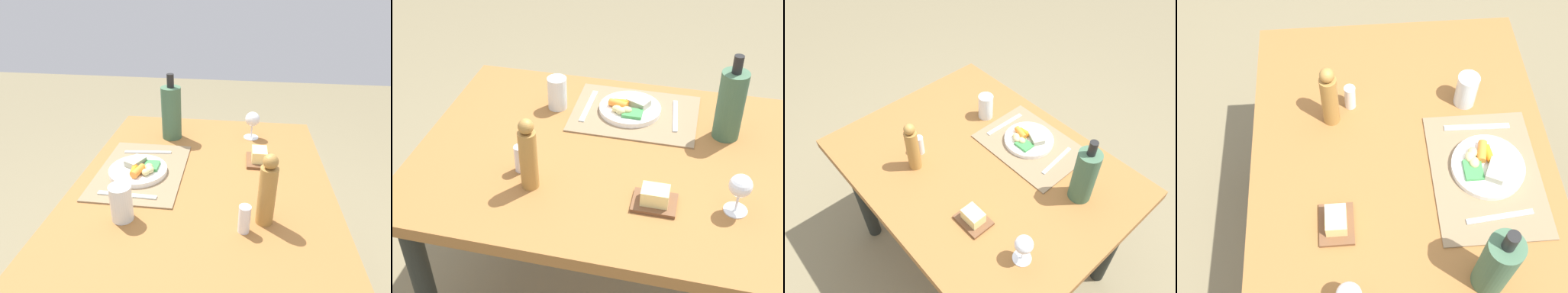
{
  "view_description": "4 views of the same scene",
  "coord_description": "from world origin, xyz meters",
  "views": [
    {
      "loc": [
        1.05,
        0.11,
        1.47
      ],
      "look_at": [
        -0.08,
        -0.04,
        0.88
      ],
      "focal_mm": 31.3,
      "sensor_mm": 36.0,
      "label": 1
    },
    {
      "loc": [
        -0.27,
        1.38,
        1.84
      ],
      "look_at": [
        0.04,
        0.07,
        0.84
      ],
      "focal_mm": 49.1,
      "sensor_mm": 36.0,
      "label": 2
    },
    {
      "loc": [
        -0.82,
        0.74,
        2.02
      ],
      "look_at": [
        0.0,
        0.0,
        0.88
      ],
      "focal_mm": 35.32,
      "sensor_mm": 36.0,
      "label": 3
    },
    {
      "loc": [
        -0.78,
        0.15,
        2.08
      ],
      "look_at": [
        -0.01,
        0.1,
        0.88
      ],
      "focal_mm": 45.28,
      "sensor_mm": 36.0,
      "label": 4
    }
  ],
  "objects": [
    {
      "name": "water_tumbler",
      "position": [
        0.22,
        -0.23,
        0.82
      ],
      "size": [
        0.07,
        0.07,
        0.12
      ],
      "color": "silver",
      "rests_on": "dining_table"
    },
    {
      "name": "pepper_mill",
      "position": [
        0.18,
        0.22,
        0.88
      ],
      "size": [
        0.05,
        0.05,
        0.24
      ],
      "color": "#A87A39",
      "rests_on": "dining_table"
    },
    {
      "name": "wine_glass",
      "position": [
        -0.43,
        0.19,
        0.85
      ],
      "size": [
        0.07,
        0.07,
        0.13
      ],
      "color": "white",
      "rests_on": "dining_table"
    },
    {
      "name": "dinner_plate",
      "position": [
        -0.04,
        -0.25,
        0.79
      ],
      "size": [
        0.22,
        0.22,
        0.05
      ],
      "color": "white",
      "rests_on": "placemat"
    },
    {
      "name": "butter_dish",
      "position": [
        -0.19,
        0.21,
        0.79
      ],
      "size": [
        0.13,
        0.1,
        0.06
      ],
      "color": "brown",
      "rests_on": "dining_table"
    },
    {
      "name": "dining_table",
      "position": [
        0.0,
        0.0,
        0.66
      ],
      "size": [
        1.24,
        0.95,
        0.77
      ],
      "color": "#95602F",
      "rests_on": "ground_plane"
    },
    {
      "name": "fork",
      "position": [
        -0.21,
        -0.26,
        0.77
      ],
      "size": [
        0.04,
        0.2,
        0.0
      ],
      "primitive_type": "cube",
      "rotation": [
        0.0,
        0.0,
        0.1
      ],
      "color": "silver",
      "rests_on": "placemat"
    },
    {
      "name": "cooler_bottle",
      "position": [
        -0.38,
        -0.19,
        0.89
      ],
      "size": [
        0.09,
        0.09,
        0.3
      ],
      "color": "#3E6346",
      "rests_on": "dining_table"
    },
    {
      "name": "knife",
      "position": [
        0.11,
        -0.25,
        0.77
      ],
      "size": [
        0.02,
        0.21,
        0.0
      ],
      "primitive_type": "cube",
      "rotation": [
        0.0,
        0.0,
        -0.02
      ],
      "color": "silver",
      "rests_on": "placemat"
    },
    {
      "name": "placemat",
      "position": [
        -0.06,
        -0.25,
        0.77
      ],
      "size": [
        0.45,
        0.33,
        0.01
      ],
      "primitive_type": "cube",
      "color": "#876F4F",
      "rests_on": "dining_table"
    },
    {
      "name": "salt_shaker",
      "position": [
        0.24,
        0.15,
        0.81
      ],
      "size": [
        0.04,
        0.04,
        0.09
      ],
      "primitive_type": "cylinder",
      "color": "white",
      "rests_on": "dining_table"
    }
  ]
}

